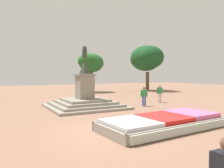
{
  "coord_description": "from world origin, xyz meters",
  "views": [
    {
      "loc": [
        -4.65,
        -8.29,
        2.55
      ],
      "look_at": [
        2.17,
        4.08,
        1.94
      ],
      "focal_mm": 35.0,
      "sensor_mm": 36.0,
      "label": 1
    }
  ],
  "objects_px": {
    "flower_planter": "(165,122)",
    "statue_monument": "(85,99)",
    "pedestrian_crossing_plaza": "(160,92)",
    "pedestrian_near_planter": "(144,95)"
  },
  "relations": [
    {
      "from": "flower_planter",
      "to": "statue_monument",
      "type": "xyz_separation_m",
      "value": [
        -0.85,
        7.97,
        0.39
      ]
    },
    {
      "from": "flower_planter",
      "to": "pedestrian_crossing_plaza",
      "type": "xyz_separation_m",
      "value": [
        6.24,
        7.49,
        0.66
      ]
    },
    {
      "from": "pedestrian_near_planter",
      "to": "pedestrian_crossing_plaza",
      "type": "height_order",
      "value": "pedestrian_crossing_plaza"
    },
    {
      "from": "statue_monument",
      "to": "pedestrian_crossing_plaza",
      "type": "distance_m",
      "value": 7.12
    },
    {
      "from": "flower_planter",
      "to": "statue_monument",
      "type": "distance_m",
      "value": 8.02
    },
    {
      "from": "statue_monument",
      "to": "pedestrian_crossing_plaza",
      "type": "height_order",
      "value": "statue_monument"
    },
    {
      "from": "pedestrian_crossing_plaza",
      "to": "pedestrian_near_planter",
      "type": "bearing_deg",
      "value": -156.56
    },
    {
      "from": "flower_planter",
      "to": "pedestrian_crossing_plaza",
      "type": "bearing_deg",
      "value": 50.17
    },
    {
      "from": "flower_planter",
      "to": "pedestrian_crossing_plaza",
      "type": "distance_m",
      "value": 9.77
    },
    {
      "from": "pedestrian_near_planter",
      "to": "statue_monument",
      "type": "bearing_deg",
      "value": 160.01
    }
  ]
}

